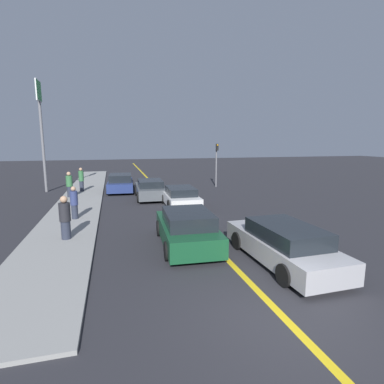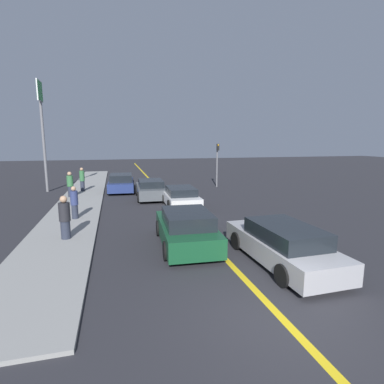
{
  "view_description": "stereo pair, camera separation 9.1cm",
  "coord_description": "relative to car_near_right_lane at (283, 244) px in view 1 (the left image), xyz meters",
  "views": [
    {
      "loc": [
        -3.49,
        -5.2,
        3.82
      ],
      "look_at": [
        0.33,
        9.17,
        1.28
      ],
      "focal_mm": 28.0,
      "sensor_mm": 36.0,
      "label": 1
    },
    {
      "loc": [
        -3.4,
        -5.22,
        3.82
      ],
      "look_at": [
        0.33,
        9.17,
        1.28
      ],
      "focal_mm": 28.0,
      "sensor_mm": 36.0,
      "label": 2
    }
  ],
  "objects": [
    {
      "name": "roadside_sign",
      "position": [
        -10.04,
        16.65,
        5.19
      ],
      "size": [
        0.2,
        1.48,
        8.17
      ],
      "color": "slate",
      "rests_on": "ground_plane"
    },
    {
      "name": "road_center_line",
      "position": [
        -1.6,
        15.23,
        -0.62
      ],
      "size": [
        0.2,
        60.0,
        0.01
      ],
      "color": "gold",
      "rests_on": "ground_plane"
    },
    {
      "name": "pedestrian_far_standing",
      "position": [
        -7.94,
        13.32,
        0.32
      ],
      "size": [
        0.41,
        0.41,
        1.7
      ],
      "color": "#282D3D",
      "rests_on": "sidewalk_left"
    },
    {
      "name": "traffic_light",
      "position": [
        3.32,
        15.67,
        1.62
      ],
      "size": [
        0.18,
        0.4,
        3.6
      ],
      "color": "slate",
      "rests_on": "ground_plane"
    },
    {
      "name": "ground_plane",
      "position": [
        -1.6,
        -2.77,
        -0.62
      ],
      "size": [
        120.0,
        120.0,
        0.0
      ],
      "primitive_type": "plane",
      "color": "#28282D"
    },
    {
      "name": "pedestrian_near_curb",
      "position": [
        -6.92,
        3.98,
        0.31
      ],
      "size": [
        0.41,
        0.41,
        1.68
      ],
      "color": "#282D3D",
      "rests_on": "sidewalk_left"
    },
    {
      "name": "car_ahead_center",
      "position": [
        -2.54,
        2.33,
        0.02
      ],
      "size": [
        2.13,
        4.32,
        1.32
      ],
      "rotation": [
        0.0,
        0.0,
        -0.05
      ],
      "color": "#144728",
      "rests_on": "ground_plane"
    },
    {
      "name": "car_near_right_lane",
      "position": [
        0.0,
        0.0,
        0.0
      ],
      "size": [
        1.98,
        4.75,
        1.28
      ],
      "rotation": [
        0.0,
        0.0,
        0.03
      ],
      "color": "#9E9EA3",
      "rests_on": "ground_plane"
    },
    {
      "name": "car_far_distant",
      "position": [
        -1.33,
        8.81,
        -0.03
      ],
      "size": [
        1.93,
        4.04,
        1.19
      ],
      "rotation": [
        0.0,
        0.0,
        -0.02
      ],
      "color": "silver",
      "rests_on": "ground_plane"
    },
    {
      "name": "pedestrian_by_sign",
      "position": [
        -7.39,
        15.64,
        0.36
      ],
      "size": [
        0.37,
        0.37,
        1.76
      ],
      "color": "#282D3D",
      "rests_on": "sidewalk_left"
    },
    {
      "name": "sidewalk_left",
      "position": [
        -7.18,
        14.08,
        -0.57
      ],
      "size": [
        2.66,
        33.7,
        0.1
      ],
      "color": "gray",
      "rests_on": "ground_plane"
    },
    {
      "name": "car_parked_left_lot",
      "position": [
        -2.71,
        11.93,
        0.01
      ],
      "size": [
        1.98,
        4.24,
        1.27
      ],
      "rotation": [
        0.0,
        0.0,
        -0.03
      ],
      "color": "#4C5156",
      "rests_on": "ground_plane"
    },
    {
      "name": "pedestrian_mid_group",
      "position": [
        -6.95,
        7.12,
        0.27
      ],
      "size": [
        0.35,
        0.35,
        1.58
      ],
      "color": "#282D3D",
      "rests_on": "sidewalk_left"
    },
    {
      "name": "car_oncoming_far",
      "position": [
        -4.56,
        15.4,
        0.02
      ],
      "size": [
        2.13,
        4.42,
        1.34
      ],
      "rotation": [
        0.0,
        0.0,
        -0.05
      ],
      "color": "navy",
      "rests_on": "ground_plane"
    }
  ]
}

